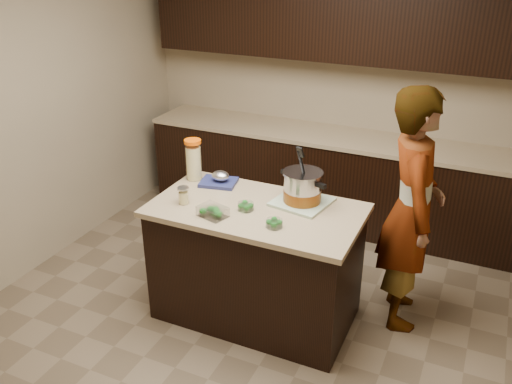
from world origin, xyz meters
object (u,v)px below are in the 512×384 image
stock_pot (302,189)px  person (411,210)px  lemonade_pitcher (194,161)px  island (256,263)px

stock_pot → person: (0.72, 0.25, -0.13)m
lemonade_pitcher → island: bearing=-21.8°
island → stock_pot: 0.65m
person → lemonade_pitcher: bearing=80.8°
lemonade_pitcher → person: size_ratio=0.18×
island → person: 1.16m
island → stock_pot: stock_pot is taller
island → person: (0.98, 0.45, 0.43)m
island → person: bearing=24.5°
person → island: bearing=98.6°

